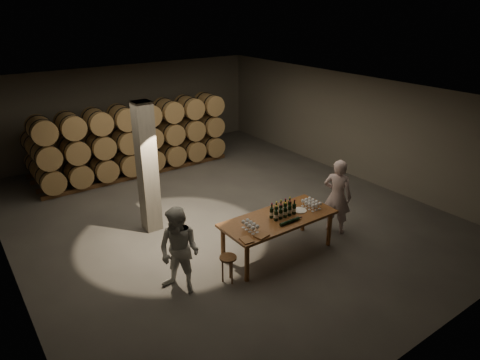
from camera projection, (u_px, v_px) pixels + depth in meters
room at (147, 168)px, 10.09m from camera, size 12.00×12.00×12.00m
tasting_table at (279, 221)px, 9.35m from camera, size 2.60×1.10×0.90m
barrel_stack_back at (110, 141)px, 14.58m from camera, size 5.48×0.95×1.57m
barrel_stack_front at (136, 139)px, 13.60m from camera, size 6.26×0.95×2.31m
bottle_cluster at (283, 211)px, 9.32m from camera, size 0.61×0.24×0.35m
lying_bottles at (290, 221)px, 9.06m from camera, size 0.60×0.08×0.08m
glass_cluster_left at (250, 224)px, 8.75m from camera, size 0.20×0.42×0.18m
glass_cluster_right at (311, 202)px, 9.70m from camera, size 0.31×0.42×0.18m
plate at (300, 210)px, 9.60m from camera, size 0.31×0.31×0.02m
notebook_near at (261, 236)px, 8.56m from camera, size 0.30×0.26×0.03m
notebook_corner at (247, 240)px, 8.41m from camera, size 0.24×0.29×0.02m
pen at (266, 235)px, 8.58m from camera, size 0.15×0.04×0.01m
stool at (228, 261)px, 8.50m from camera, size 0.34×0.34×0.57m
person_man at (337, 196)px, 10.23m from camera, size 0.71×0.81×1.86m
person_woman at (179, 251)px, 8.09m from camera, size 1.02×1.08×1.77m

